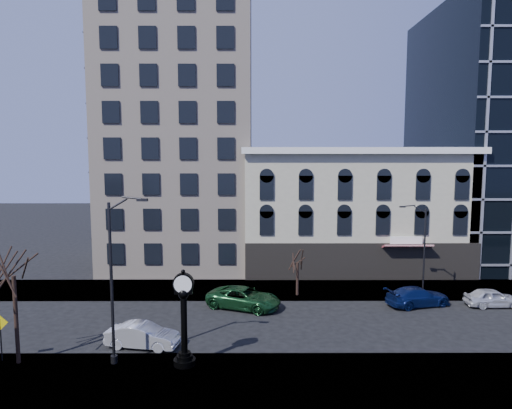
{
  "coord_description": "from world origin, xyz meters",
  "views": [
    {
      "loc": [
        1.9,
        -30.9,
        11.83
      ],
      "look_at": [
        2.0,
        4.0,
        8.0
      ],
      "focal_mm": 32.0,
      "sensor_mm": 36.0,
      "label": 1
    }
  ],
  "objects_px": {
    "street_lamp_near": "(122,236)",
    "car_near_b": "(143,335)",
    "street_clock": "(184,322)",
    "warning_sign": "(0,330)"
  },
  "relations": [
    {
      "from": "street_lamp_near",
      "to": "car_near_b",
      "type": "distance_m",
      "value": 7.12
    },
    {
      "from": "warning_sign",
      "to": "car_near_b",
      "type": "relative_size",
      "value": 0.6
    },
    {
      "from": "street_clock",
      "to": "street_lamp_near",
      "type": "relative_size",
      "value": 0.56
    },
    {
      "from": "street_lamp_near",
      "to": "car_near_b",
      "type": "relative_size",
      "value": 2.15
    },
    {
      "from": "street_clock",
      "to": "warning_sign",
      "type": "xyz_separation_m",
      "value": [
        -10.49,
        0.49,
        -0.61
      ]
    },
    {
      "from": "street_clock",
      "to": "warning_sign",
      "type": "relative_size",
      "value": 2.02
    },
    {
      "from": "street_clock",
      "to": "warning_sign",
      "type": "height_order",
      "value": "street_clock"
    },
    {
      "from": "car_near_b",
      "to": "street_clock",
      "type": "bearing_deg",
      "value": -121.62
    },
    {
      "from": "street_lamp_near",
      "to": "car_near_b",
      "type": "bearing_deg",
      "value": 88.61
    },
    {
      "from": "street_lamp_near",
      "to": "warning_sign",
      "type": "distance_m",
      "value": 9.0
    }
  ]
}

